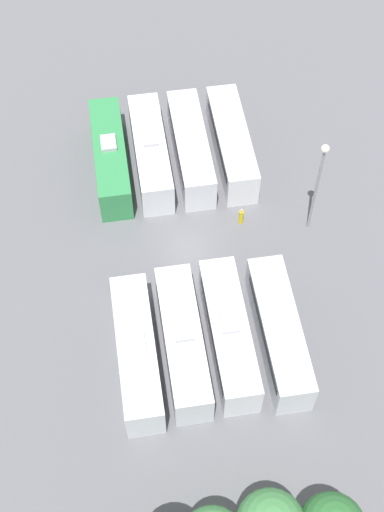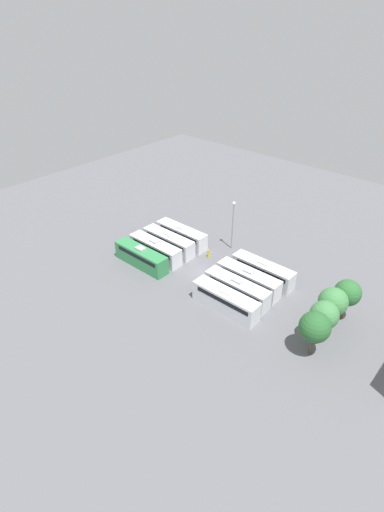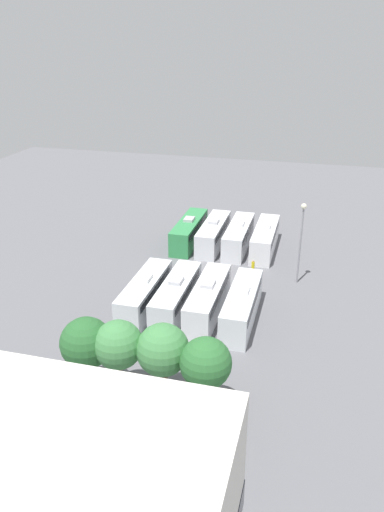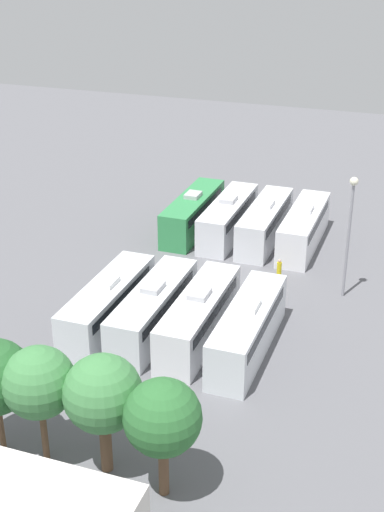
% 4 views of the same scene
% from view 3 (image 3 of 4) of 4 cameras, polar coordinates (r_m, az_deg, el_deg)
% --- Properties ---
extents(ground_plane, '(114.76, 114.76, 0.00)m').
position_cam_3_polar(ground_plane, '(56.44, 2.21, -2.28)').
color(ground_plane, slate).
extents(bus_0, '(2.51, 10.38, 3.46)m').
position_cam_3_polar(bus_0, '(62.91, 8.34, 2.04)').
color(bus_0, white).
rests_on(bus_0, ground_plane).
extents(bus_1, '(2.51, 10.38, 3.46)m').
position_cam_3_polar(bus_1, '(63.30, 5.34, 2.34)').
color(bus_1, silver).
rests_on(bus_1, ground_plane).
extents(bus_2, '(2.51, 10.38, 3.46)m').
position_cam_3_polar(bus_2, '(63.86, 2.46, 2.62)').
color(bus_2, silver).
rests_on(bus_2, ground_plane).
extents(bus_3, '(2.51, 10.38, 3.46)m').
position_cam_3_polar(bus_3, '(64.58, -0.33, 2.90)').
color(bus_3, '#338C4C').
rests_on(bus_3, ground_plane).
extents(bus_4, '(2.51, 10.38, 3.46)m').
position_cam_3_polar(bus_4, '(47.35, 5.71, -5.58)').
color(bus_4, silver).
rests_on(bus_4, ground_plane).
extents(bus_5, '(2.51, 10.38, 3.46)m').
position_cam_3_polar(bus_5, '(48.21, 1.83, -4.88)').
color(bus_5, white).
rests_on(bus_5, ground_plane).
extents(bus_6, '(2.51, 10.38, 3.46)m').
position_cam_3_polar(bus_6, '(48.80, -1.81, -4.50)').
color(bus_6, silver).
rests_on(bus_6, ground_plane).
extents(bus_7, '(2.51, 10.38, 3.46)m').
position_cam_3_polar(bus_7, '(49.44, -5.40, -4.20)').
color(bus_7, silver).
rests_on(bus_7, ground_plane).
extents(worker_person, '(0.36, 0.36, 1.60)m').
position_cam_3_polar(worker_person, '(57.24, 6.98, -1.24)').
color(worker_person, gold).
rests_on(worker_person, ground_plane).
extents(light_pole, '(0.60, 0.60, 9.09)m').
position_cam_3_polar(light_pole, '(53.74, 12.40, 2.78)').
color(light_pole, gray).
rests_on(light_pole, ground_plane).
extents(tree_0, '(3.65, 3.65, 6.26)m').
position_cam_3_polar(tree_0, '(34.93, 1.57, -12.17)').
color(tree_0, brown).
rests_on(tree_0, ground_plane).
extents(tree_1, '(3.84, 3.84, 6.47)m').
position_cam_3_polar(tree_1, '(36.04, -3.37, -10.72)').
color(tree_1, brown).
rests_on(tree_1, ground_plane).
extents(tree_2, '(3.62, 3.62, 6.45)m').
position_cam_3_polar(tree_2, '(36.70, -8.42, -10.02)').
color(tree_2, brown).
rests_on(tree_2, ground_plane).
extents(tree_3, '(3.87, 3.87, 6.33)m').
position_cam_3_polar(tree_3, '(37.74, -11.99, -9.71)').
color(tree_3, brown).
rests_on(tree_3, ground_plane).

